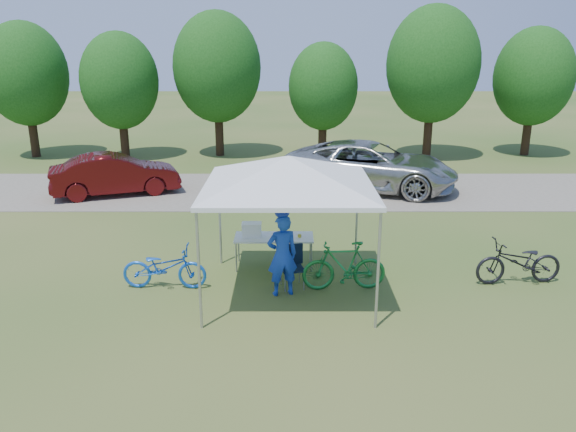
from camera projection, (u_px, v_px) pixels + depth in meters
name	position (u px, v px, depth m)	size (l,w,h in m)	color
ground	(288.00, 291.00, 11.13)	(100.00, 100.00, 0.00)	#2D5119
gravel_strip	(288.00, 190.00, 18.78)	(24.00, 5.00, 0.02)	gray
canopy	(288.00, 160.00, 10.35)	(4.53, 4.53, 3.00)	#A5A5AA
treeline	(281.00, 73.00, 23.53)	(24.89, 4.28, 6.30)	#382314
folding_table	(274.00, 238.00, 12.18)	(1.71, 0.71, 0.70)	white
folding_chair	(292.00, 262.00, 11.27)	(0.51, 0.53, 0.85)	black
cooler	(252.00, 230.00, 12.12)	(0.42, 0.29, 0.31)	white
ice_cream_cup	(300.00, 236.00, 12.11)	(0.08, 0.08, 0.06)	gold
cyclist	(282.00, 255.00, 10.77)	(0.59, 0.39, 1.63)	#173EBC
bike_blue	(164.00, 267.00, 11.17)	(0.58, 1.68, 0.88)	blue
bike_green	(344.00, 266.00, 11.08)	(0.47, 1.67, 1.00)	#1A7533
bike_dark	(519.00, 262.00, 11.36)	(0.62, 1.78, 0.93)	black
minivan	(370.00, 166.00, 18.69)	(2.65, 5.75, 1.60)	#B1B1AC
sedan	(115.00, 174.00, 18.09)	(1.40, 4.01, 1.32)	#4A0C0D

